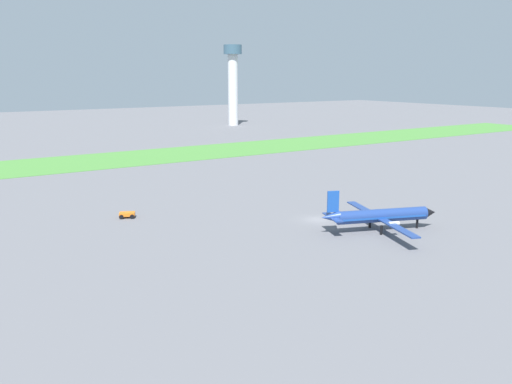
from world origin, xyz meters
TOP-DOWN VIEW (x-y plane):
  - ground_plane at (0.00, 0.00)m, footprint 600.00×600.00m
  - grass_taxiway_strip at (0.00, 78.71)m, footprint 360.00×28.00m
  - airplane_foreground_turboprop at (3.42, -9.92)m, footprint 17.51×20.23m
  - baggage_cart_near_gate at (-24.39, 17.76)m, footprint 2.91×2.63m
  - control_tower at (75.58, 148.56)m, footprint 8.00×8.00m

SIDE VIEW (x-z plane):
  - ground_plane at x=0.00m, z-range 0.00..0.00m
  - grass_taxiway_strip at x=0.00m, z-range 0.00..0.08m
  - baggage_cart_near_gate at x=-24.39m, z-range 0.12..1.02m
  - airplane_foreground_turboprop at x=3.42m, z-range -0.85..5.47m
  - control_tower at x=75.58m, z-range 3.23..38.25m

